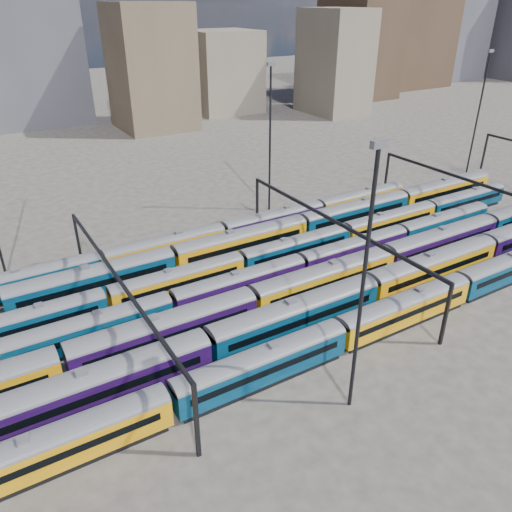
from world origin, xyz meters
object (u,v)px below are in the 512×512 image
mast_2 (364,279)px  rake_0 (405,306)px  rake_2 (252,300)px  rake_1 (432,265)px

mast_2 → rake_0: bearing=26.3°
rake_2 → rake_0: bearing=-33.7°
mast_2 → rake_2: bearing=92.8°
rake_0 → rake_1: size_ratio=0.88×
rake_2 → rake_1: bearing=-11.2°
rake_1 → rake_2: size_ratio=0.85×
rake_0 → mast_2: 19.49m
rake_1 → rake_2: rake_1 is taller
rake_1 → rake_2: bearing=168.8°
rake_0 → rake_1: bearing=25.9°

